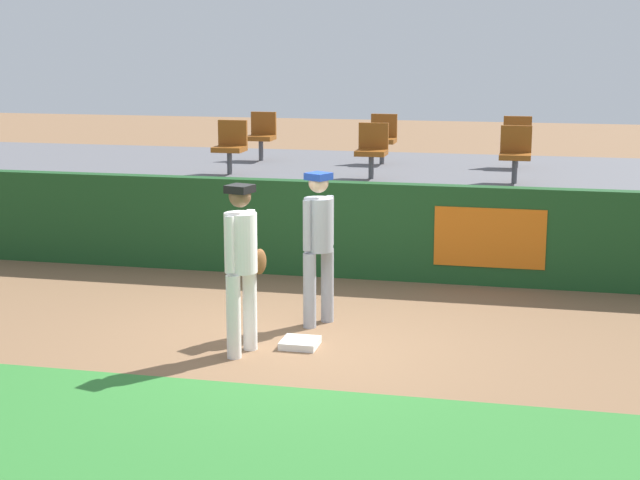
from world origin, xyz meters
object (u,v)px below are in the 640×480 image
at_px(player_fielder_home, 242,257).
at_px(seat_front_center, 372,148).
at_px(seat_back_right, 517,139).
at_px(seat_back_center, 383,136).
at_px(seat_back_left, 262,133).
at_px(seat_front_left, 231,144).
at_px(first_base, 300,343).
at_px(player_runner_visitor, 319,238).
at_px(seat_front_right, 515,151).

distance_m(player_fielder_home, seat_front_center, 5.14).
relative_size(player_fielder_home, seat_back_right, 2.19).
xyz_separation_m(seat_back_right, seat_back_center, (-2.25, -0.00, -0.00)).
bearing_deg(player_fielder_home, seat_back_left, -150.83).
xyz_separation_m(seat_back_center, seat_front_left, (-2.14, -1.80, 0.00)).
xyz_separation_m(first_base, player_runner_visitor, (0.01, 0.88, 1.01)).
distance_m(seat_front_right, seat_front_center, 2.15).
bearing_deg(seat_back_center, seat_front_right, -38.29).
xyz_separation_m(seat_front_center, seat_front_left, (-2.27, 0.00, 0.00)).
height_order(player_fielder_home, seat_back_left, seat_back_left).
bearing_deg(seat_back_right, seat_front_right, -89.03).
xyz_separation_m(player_fielder_home, seat_front_center, (0.52, 5.08, 0.63)).
relative_size(seat_front_right, seat_back_center, 1.00).
xyz_separation_m(player_fielder_home, seat_front_left, (-1.75, 5.08, 0.63)).
bearing_deg(seat_front_right, seat_back_left, 157.89).
bearing_deg(seat_back_right, seat_front_left, -157.72).
height_order(seat_back_right, seat_back_left, same).
height_order(player_fielder_home, seat_back_right, seat_back_right).
relative_size(seat_back_right, seat_back_left, 1.00).
distance_m(seat_back_right, seat_front_center, 2.78).
bearing_deg(player_runner_visitor, seat_back_left, -130.42).
distance_m(player_fielder_home, seat_back_right, 7.39).
distance_m(player_fielder_home, seat_front_left, 5.41).
xyz_separation_m(first_base, seat_back_center, (-0.15, 6.51, 1.65)).
bearing_deg(seat_back_right, seat_front_center, -139.73).
xyz_separation_m(first_base, player_fielder_home, (-0.54, -0.36, 1.02)).
distance_m(seat_back_center, seat_back_left, 2.15).
bearing_deg(player_runner_visitor, seat_front_left, -121.71).
distance_m(player_runner_visitor, seat_front_right, 4.43).
distance_m(seat_front_left, seat_back_left, 1.80).
distance_m(seat_front_center, seat_back_center, 1.80).
relative_size(player_fielder_home, player_runner_visitor, 1.01).
bearing_deg(seat_back_right, first_base, -107.86).
bearing_deg(seat_front_right, player_runner_visitor, -118.95).
distance_m(first_base, seat_front_left, 5.50).
height_order(seat_front_right, seat_back_left, same).
bearing_deg(seat_front_right, seat_back_center, 141.71).
relative_size(player_runner_visitor, seat_back_left, 2.16).
height_order(seat_back_right, seat_back_center, same).
bearing_deg(first_base, seat_front_center, 90.31).
height_order(first_base, player_runner_visitor, player_runner_visitor).
relative_size(seat_front_right, seat_front_center, 1.00).
relative_size(first_base, seat_front_right, 0.48).
bearing_deg(seat_front_center, player_fielder_home, -95.81).
xyz_separation_m(seat_back_right, seat_front_left, (-4.39, -1.80, 0.00)).
bearing_deg(first_base, seat_back_left, 109.45).
height_order(seat_front_center, seat_back_left, same).
distance_m(first_base, seat_front_center, 5.00).
height_order(first_base, seat_front_left, seat_front_left).
bearing_deg(seat_back_left, player_runner_visitor, -67.70).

